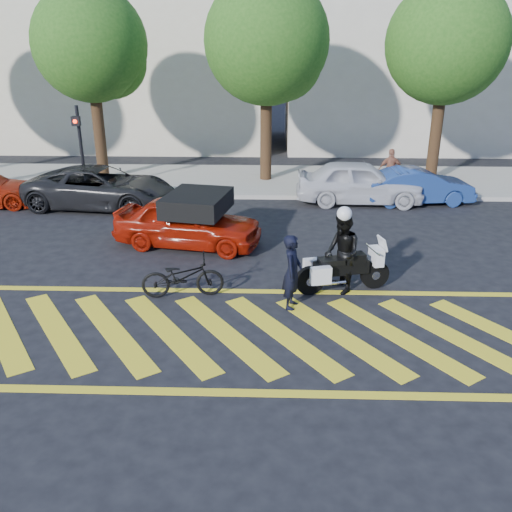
{
  "coord_description": "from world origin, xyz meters",
  "views": [
    {
      "loc": [
        0.28,
        -9.17,
        5.29
      ],
      "look_at": [
        -0.05,
        1.43,
        1.05
      ],
      "focal_mm": 38.0,
      "sensor_mm": 36.0,
      "label": 1
    }
  ],
  "objects_px": {
    "officer_moto": "(342,253)",
    "parked_right": "(418,186)",
    "red_convertible": "(188,222)",
    "bicycle": "(183,277)",
    "parked_mid_right": "(360,182)",
    "police_motorcycle": "(342,269)",
    "officer_bike": "(292,272)",
    "parked_mid_left": "(101,187)"
  },
  "relations": [
    {
      "from": "red_convertible",
      "to": "parked_right",
      "type": "xyz_separation_m",
      "value": [
        7.3,
        4.42,
        -0.07
      ]
    },
    {
      "from": "officer_moto",
      "to": "parked_right",
      "type": "xyz_separation_m",
      "value": [
        3.47,
        7.2,
        -0.31
      ]
    },
    {
      "from": "bicycle",
      "to": "parked_mid_right",
      "type": "distance_m",
      "value": 9.04
    },
    {
      "from": "bicycle",
      "to": "red_convertible",
      "type": "distance_m",
      "value": 3.19
    },
    {
      "from": "police_motorcycle",
      "to": "red_convertible",
      "type": "distance_m",
      "value": 4.76
    },
    {
      "from": "parked_mid_left",
      "to": "officer_moto",
      "type": "bearing_deg",
      "value": -125.08
    },
    {
      "from": "officer_bike",
      "to": "parked_mid_right",
      "type": "distance_m",
      "value": 8.4
    },
    {
      "from": "officer_bike",
      "to": "parked_right",
      "type": "relative_size",
      "value": 0.44
    },
    {
      "from": "officer_bike",
      "to": "parked_right",
      "type": "bearing_deg",
      "value": -16.96
    },
    {
      "from": "red_convertible",
      "to": "parked_right",
      "type": "bearing_deg",
      "value": -47.81
    },
    {
      "from": "police_motorcycle",
      "to": "officer_moto",
      "type": "bearing_deg",
      "value": 136.15
    },
    {
      "from": "officer_moto",
      "to": "parked_mid_right",
      "type": "xyz_separation_m",
      "value": [
        1.46,
        7.17,
        -0.17
      ]
    },
    {
      "from": "bicycle",
      "to": "parked_mid_right",
      "type": "relative_size",
      "value": 0.41
    },
    {
      "from": "officer_bike",
      "to": "red_convertible",
      "type": "distance_m",
      "value": 4.52
    },
    {
      "from": "police_motorcycle",
      "to": "bicycle",
      "type": "bearing_deg",
      "value": 171.55
    },
    {
      "from": "officer_bike",
      "to": "bicycle",
      "type": "xyz_separation_m",
      "value": [
        -2.38,
        0.45,
        -0.34
      ]
    },
    {
      "from": "officer_bike",
      "to": "bicycle",
      "type": "height_order",
      "value": "officer_bike"
    },
    {
      "from": "parked_mid_right",
      "to": "parked_mid_left",
      "type": "bearing_deg",
      "value": 96.62
    },
    {
      "from": "parked_mid_left",
      "to": "parked_right",
      "type": "relative_size",
      "value": 1.34
    },
    {
      "from": "bicycle",
      "to": "parked_right",
      "type": "distance_m",
      "value": 10.3
    },
    {
      "from": "police_motorcycle",
      "to": "parked_mid_left",
      "type": "relative_size",
      "value": 0.44
    },
    {
      "from": "bicycle",
      "to": "parked_mid_right",
      "type": "xyz_separation_m",
      "value": [
        4.95,
        7.55,
        0.27
      ]
    },
    {
      "from": "parked_mid_right",
      "to": "red_convertible",
      "type": "bearing_deg",
      "value": 131.31
    },
    {
      "from": "officer_bike",
      "to": "red_convertible",
      "type": "relative_size",
      "value": 0.4
    },
    {
      "from": "officer_moto",
      "to": "parked_right",
      "type": "distance_m",
      "value": 8.0
    },
    {
      "from": "parked_mid_right",
      "to": "parked_right",
      "type": "height_order",
      "value": "parked_mid_right"
    },
    {
      "from": "officer_bike",
      "to": "police_motorcycle",
      "type": "distance_m",
      "value": 1.43
    },
    {
      "from": "bicycle",
      "to": "parked_right",
      "type": "xyz_separation_m",
      "value": [
        6.97,
        7.58,
        0.14
      ]
    },
    {
      "from": "bicycle",
      "to": "officer_moto",
      "type": "relative_size",
      "value": 0.98
    },
    {
      "from": "bicycle",
      "to": "officer_moto",
      "type": "distance_m",
      "value": 3.55
    },
    {
      "from": "parked_right",
      "to": "bicycle",
      "type": "bearing_deg",
      "value": 131.47
    },
    {
      "from": "police_motorcycle",
      "to": "officer_moto",
      "type": "relative_size",
      "value": 1.19
    },
    {
      "from": "police_motorcycle",
      "to": "officer_moto",
      "type": "height_order",
      "value": "officer_moto"
    },
    {
      "from": "police_motorcycle",
      "to": "parked_right",
      "type": "bearing_deg",
      "value": 49.85
    },
    {
      "from": "officer_bike",
      "to": "parked_mid_left",
      "type": "relative_size",
      "value": 0.33
    },
    {
      "from": "red_convertible",
      "to": "parked_right",
      "type": "distance_m",
      "value": 8.54
    },
    {
      "from": "parked_mid_right",
      "to": "police_motorcycle",
      "type": "bearing_deg",
      "value": 170.3
    },
    {
      "from": "police_motorcycle",
      "to": "parked_mid_left",
      "type": "height_order",
      "value": "parked_mid_left"
    },
    {
      "from": "parked_mid_left",
      "to": "parked_right",
      "type": "distance_m",
      "value": 10.83
    },
    {
      "from": "parked_mid_left",
      "to": "parked_mid_right",
      "type": "relative_size",
      "value": 1.14
    },
    {
      "from": "parked_mid_left",
      "to": "red_convertible",
      "type": "bearing_deg",
      "value": -129.97
    },
    {
      "from": "red_convertible",
      "to": "parked_mid_left",
      "type": "bearing_deg",
      "value": 54.98
    }
  ]
}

